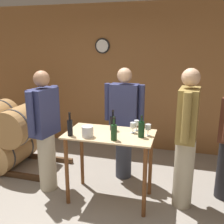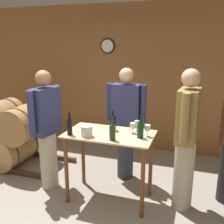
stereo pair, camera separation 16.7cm
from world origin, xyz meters
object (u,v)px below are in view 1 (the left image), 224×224
object	(u,v)px
wine_glass_near_left	(133,125)
wine_glass_near_center	(137,123)
wine_bottle_far_left	(70,127)
ice_bucket	(88,132)
wine_glass_near_right	(148,127)
wine_bottle_center	(114,132)
wine_bottle_left	(113,123)
person_visitor_with_scarf	(45,129)
person_visitor_near_door	(186,137)
wine_bottle_right	(141,129)
person_visitor_bearded	(124,122)

from	to	relation	value
wine_glass_near_left	wine_glass_near_center	xyz separation A→B (m)	(0.03, 0.10, 0.00)
wine_bottle_far_left	ice_bucket	xyz separation A→B (m)	(0.22, 0.02, -0.04)
wine_glass_near_right	ice_bucket	size ratio (longest dim) A/B	1.04
wine_bottle_center	wine_bottle_far_left	bearing A→B (deg)	-179.93
wine_bottle_left	wine_bottle_center	size ratio (longest dim) A/B	0.96
wine_bottle_far_left	ice_bucket	bearing A→B (deg)	5.11
wine_glass_near_left	wine_glass_near_right	world-z (taller)	wine_glass_near_right
person_visitor_with_scarf	person_visitor_near_door	xyz separation A→B (m)	(1.83, 0.10, 0.04)
wine_bottle_right	wine_glass_near_center	bearing A→B (deg)	113.59
wine_bottle_right	person_visitor_with_scarf	world-z (taller)	person_visitor_with_scarf
wine_bottle_center	person_visitor_with_scarf	bearing A→B (deg)	168.06
wine_bottle_center	wine_bottle_right	distance (m)	0.34
wine_glass_near_right	wine_bottle_left	bearing A→B (deg)	169.44
wine_glass_near_left	person_visitor_bearded	world-z (taller)	person_visitor_bearded
wine_bottle_far_left	wine_glass_near_right	size ratio (longest dim) A/B	2.03
wine_bottle_far_left	wine_bottle_right	distance (m)	0.86
wine_bottle_right	ice_bucket	distance (m)	0.64
wine_glass_near_left	person_visitor_bearded	bearing A→B (deg)	114.04
wine_bottle_center	person_visitor_near_door	distance (m)	0.87
wine_bottle_right	ice_bucket	world-z (taller)	wine_bottle_right
wine_glass_near_left	wine_glass_near_right	bearing A→B (deg)	-15.34
wine_glass_near_left	person_visitor_near_door	xyz separation A→B (m)	(0.65, 0.01, -0.09)
wine_bottle_center	wine_bottle_right	size ratio (longest dim) A/B	1.05
wine_bottle_left	wine_glass_near_left	world-z (taller)	wine_bottle_left
wine_bottle_right	wine_glass_near_right	xyz separation A→B (m)	(0.07, 0.07, 0.00)
wine_bottle_left	wine_bottle_far_left	bearing A→B (deg)	-142.43
wine_glass_near_center	person_visitor_with_scarf	bearing A→B (deg)	-171.00
wine_glass_near_right	person_visitor_near_door	bearing A→B (deg)	8.57
person_visitor_bearded	wine_bottle_right	bearing A→B (deg)	-61.10
wine_bottle_center	person_visitor_near_door	size ratio (longest dim) A/B	0.16
wine_glass_near_left	ice_bucket	distance (m)	0.57
wine_bottle_left	wine_glass_near_left	bearing A→B (deg)	-6.97
wine_bottle_far_left	wine_glass_near_left	bearing A→B (deg)	23.38
wine_bottle_far_left	wine_bottle_center	bearing A→B (deg)	0.07
wine_glass_near_right	person_visitor_with_scarf	bearing A→B (deg)	-178.47
ice_bucket	wine_glass_near_right	bearing A→B (deg)	18.70
person_visitor_near_door	wine_bottle_left	bearing A→B (deg)	178.81
ice_bucket	person_visitor_bearded	xyz separation A→B (m)	(0.26, 0.82, -0.10)
wine_glass_near_center	wine_bottle_left	bearing A→B (deg)	-167.05
wine_glass_near_center	ice_bucket	bearing A→B (deg)	-143.29
wine_glass_near_center	ice_bucket	world-z (taller)	wine_glass_near_center
wine_bottle_far_left	person_visitor_bearded	bearing A→B (deg)	60.77
wine_glass_near_left	wine_bottle_center	bearing A→B (deg)	-117.84
wine_bottle_left	person_visitor_near_door	distance (m)	0.92
wine_bottle_center	person_visitor_with_scarf	size ratio (longest dim) A/B	0.17
person_visitor_bearded	wine_bottle_center	bearing A→B (deg)	-84.77
wine_bottle_left	wine_bottle_right	bearing A→B (deg)	-21.80
wine_bottle_right	person_visitor_with_scarf	xyz separation A→B (m)	(-1.31, 0.03, -0.14)
wine_glass_near_right	wine_glass_near_center	bearing A→B (deg)	137.61
person_visitor_with_scarf	wine_glass_near_center	bearing A→B (deg)	9.00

